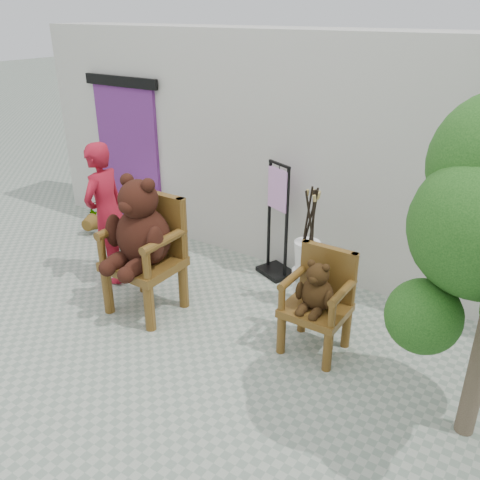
{
  "coord_description": "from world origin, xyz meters",
  "views": [
    {
      "loc": [
        2.67,
        -2.88,
        3.22
      ],
      "look_at": [
        -0.06,
        1.25,
        0.95
      ],
      "focal_mm": 38.0,
      "sensor_mm": 36.0,
      "label": 1
    }
  ],
  "objects": [
    {
      "name": "ground_plane",
      "position": [
        0.0,
        0.0,
        0.0
      ],
      "size": [
        60.0,
        60.0,
        0.0
      ],
      "primitive_type": "plane",
      "color": "gray",
      "rests_on": "ground"
    },
    {
      "name": "back_wall",
      "position": [
        0.0,
        3.1,
        1.5
      ],
      "size": [
        9.0,
        1.0,
        3.0
      ],
      "primitive_type": "cube",
      "color": "beige",
      "rests_on": "ground"
    },
    {
      "name": "doorway",
      "position": [
        -3.0,
        2.58,
        1.16
      ],
      "size": [
        1.4,
        0.11,
        2.33
      ],
      "color": "#5F246E",
      "rests_on": "ground"
    },
    {
      "name": "chair_big",
      "position": [
        -1.05,
        0.79,
        0.92
      ],
      "size": [
        0.77,
        0.85,
        1.62
      ],
      "color": "#4E3210",
      "rests_on": "ground"
    },
    {
      "name": "chair_small",
      "position": [
        0.92,
        1.18,
        0.63
      ],
      "size": [
        0.61,
        0.56,
        1.07
      ],
      "color": "#4E3210",
      "rests_on": "ground"
    },
    {
      "name": "person",
      "position": [
        -1.94,
        1.12,
        0.88
      ],
      "size": [
        0.51,
        0.7,
        1.77
      ],
      "primitive_type": "imported",
      "rotation": [
        0.0,
        0.0,
        -1.43
      ],
      "color": "maroon",
      "rests_on": "ground"
    },
    {
      "name": "cafe_table",
      "position": [
        -2.51,
        2.19,
        0.44
      ],
      "size": [
        0.6,
        0.6,
        0.7
      ],
      "rotation": [
        0.0,
        0.0,
        0.21
      ],
      "color": "white",
      "rests_on": "ground"
    },
    {
      "name": "display_stand",
      "position": [
        -0.22,
        2.35,
        0.58
      ],
      "size": [
        0.55,
        0.5,
        1.51
      ],
      "rotation": [
        0.0,
        0.0,
        -0.4
      ],
      "color": "black",
      "rests_on": "ground"
    },
    {
      "name": "stool_bucket",
      "position": [
        0.44,
        1.88,
        0.64
      ],
      "size": [
        0.32,
        0.32,
        1.45
      ],
      "rotation": [
        0.0,
        0.0,
        -0.25
      ],
      "color": "white",
      "rests_on": "ground"
    },
    {
      "name": "potted_plant",
      "position": [
        -3.26,
        2.0,
        0.23
      ],
      "size": [
        0.47,
        0.43,
        0.45
      ],
      "primitive_type": "imported",
      "rotation": [
        0.0,
        0.0,
        0.21
      ],
      "color": "#12380F",
      "rests_on": "ground"
    }
  ]
}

